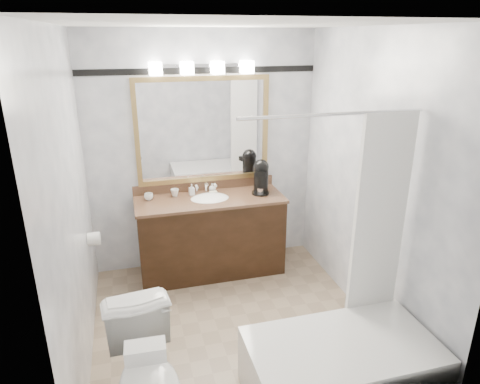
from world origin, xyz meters
name	(u,v)px	position (x,y,z in m)	size (l,w,h in m)	color
room	(234,195)	(0.00, 0.00, 1.25)	(2.42, 2.62, 2.52)	gray
vanity	(211,234)	(0.00, 1.02, 0.44)	(1.53, 0.58, 0.97)	black
mirror	(203,131)	(0.00, 1.28, 1.50)	(1.40, 0.04, 1.10)	#AC8A4D
vanity_light_bar	(202,67)	(0.00, 1.23, 2.13)	(1.02, 0.14, 0.12)	silver
accent_stripe	(201,70)	(0.00, 1.29, 2.10)	(2.40, 0.01, 0.06)	black
bathtub	(343,360)	(0.55, -0.90, 0.28)	(1.30, 0.75, 1.96)	white
tp_roll	(94,239)	(-1.14, 0.66, 0.70)	(0.12, 0.12, 0.11)	white
toilet	(148,378)	(-0.78, -0.84, 0.40)	(0.44, 0.78, 0.80)	white
tissue_box	(145,352)	(-0.78, -1.12, 0.84)	(0.22, 0.12, 0.09)	white
coffee_maker	(261,176)	(0.56, 1.05, 1.03)	(0.20, 0.23, 0.36)	black
cup_left	(149,197)	(-0.61, 1.13, 0.88)	(0.09, 0.09, 0.07)	white
cup_right	(175,193)	(-0.34, 1.16, 0.89)	(0.08, 0.08, 0.08)	white
soap_bottle_a	(192,190)	(-0.16, 1.16, 0.91)	(0.05, 0.05, 0.12)	white
soap_bottle_b	(212,187)	(0.06, 1.20, 0.90)	(0.07, 0.07, 0.09)	white
soap_bar	(213,193)	(0.06, 1.13, 0.86)	(0.08, 0.05, 0.03)	beige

